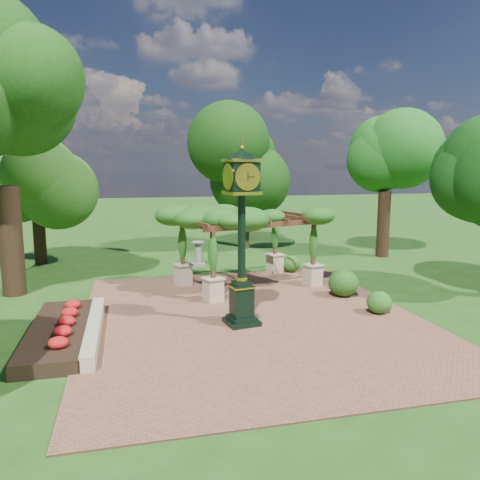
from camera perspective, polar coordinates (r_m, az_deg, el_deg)
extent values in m
plane|color=#1E4714|center=(13.66, 2.51, -10.75)|extent=(120.00, 120.00, 0.00)
cube|color=brown|center=(14.57, 1.41, -9.40)|extent=(10.00, 12.00, 0.04)
cube|color=#C6B793|center=(13.62, -17.37, -10.33)|extent=(0.35, 5.00, 0.40)
cube|color=red|center=(13.72, -21.18, -10.48)|extent=(1.50, 5.00, 0.36)
cube|color=black|center=(13.91, 0.20, -9.91)|extent=(1.04, 1.04, 0.14)
cube|color=black|center=(13.73, 0.20, -7.50)|extent=(0.65, 0.65, 1.01)
cube|color=gold|center=(13.61, 0.20, -5.68)|extent=(0.73, 0.73, 0.05)
cylinder|color=black|center=(13.31, 0.20, 0.44)|extent=(0.26, 0.26, 2.59)
cube|color=black|center=(13.17, 0.21, 7.73)|extent=(0.91, 0.91, 0.79)
cylinder|color=white|center=(12.80, 0.94, 7.70)|extent=(0.67, 0.15, 0.68)
cone|color=black|center=(13.17, 0.21, 10.43)|extent=(1.17, 1.17, 0.28)
sphere|color=gold|center=(13.18, 0.21, 11.17)|extent=(0.16, 0.16, 0.16)
cube|color=#C4B192|center=(16.12, -3.29, -6.08)|extent=(0.70, 0.70, 0.78)
cube|color=#522F1C|center=(15.85, -3.33, -1.77)|extent=(0.17, 0.17, 1.60)
cube|color=#C4B192|center=(18.42, 8.86, -4.27)|extent=(0.70, 0.70, 0.78)
cube|color=#522F1C|center=(18.18, 8.95, -0.48)|extent=(0.17, 0.17, 1.60)
cube|color=#C4B192|center=(18.41, -6.96, -4.24)|extent=(0.70, 0.70, 0.78)
cube|color=#522F1C|center=(18.17, -7.03, -0.44)|extent=(0.17, 0.17, 1.60)
cube|color=#C4B192|center=(20.46, 4.28, -2.87)|extent=(0.70, 0.70, 0.78)
cube|color=#522F1C|center=(20.24, 4.32, 0.55)|extent=(0.17, 0.17, 1.60)
cube|color=#522F1C|center=(16.79, 3.26, 1.84)|extent=(4.85, 1.54, 0.19)
cube|color=#522F1C|center=(19.00, -1.06, 2.68)|extent=(4.85, 1.54, 0.19)
ellipsoid|color=#1F5217|center=(17.85, 0.97, 3.03)|extent=(5.71, 4.42, 0.87)
cube|color=gray|center=(22.19, -5.13, -2.94)|extent=(0.74, 0.74, 0.11)
cylinder|color=gray|center=(22.09, -5.15, -1.63)|extent=(0.38, 0.38, 1.03)
cylinder|color=gray|center=(22.00, -5.17, -0.25)|extent=(0.70, 0.70, 0.06)
ellipsoid|color=#245E1A|center=(15.43, 16.61, -7.28)|extent=(0.91, 0.91, 0.70)
ellipsoid|color=#204E16|center=(17.07, 12.50, -5.13)|extent=(1.35, 1.35, 0.96)
ellipsoid|color=#27591A|center=(20.62, 6.29, -2.92)|extent=(0.97, 0.97, 0.70)
cylinder|color=#322014|center=(18.60, -26.14, -0.12)|extent=(0.82, 0.82, 3.95)
ellipsoid|color=#184210|center=(18.58, -27.24, 15.57)|extent=(4.42, 4.42, 6.23)
cylinder|color=#321E13|center=(24.27, -23.22, 0.11)|extent=(0.57, 0.57, 2.38)
ellipsoid|color=#275418|center=(24.03, -23.67, 7.36)|extent=(3.65, 3.65, 3.76)
cylinder|color=#362715|center=(26.62, 0.50, 1.91)|extent=(0.60, 0.60, 2.72)
ellipsoid|color=#14360D|center=(26.43, 0.51, 9.49)|extent=(4.02, 4.02, 4.29)
cylinder|color=#331E13|center=(25.15, 17.08, 1.85)|extent=(0.64, 0.64, 3.36)
ellipsoid|color=#1B5618|center=(25.03, 17.54, 11.75)|extent=(3.80, 3.80, 5.31)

